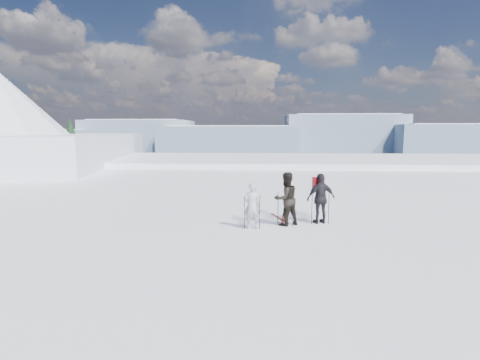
# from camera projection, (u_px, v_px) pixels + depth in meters

# --- Properties ---
(lake_basin) EXTENTS (820.00, 820.00, 71.62)m
(lake_basin) POSITION_uv_depth(u_px,v_px,m) (268.00, 221.00, 41.28)
(lake_basin) COLOR white
(lake_basin) RESTS_ON ground
(far_mountain_range) EXTENTS (770.00, 110.00, 53.00)m
(far_mountain_range) POSITION_uv_depth(u_px,v_px,m) (287.00, 139.00, 459.97)
(far_mountain_range) COLOR slate
(far_mountain_range) RESTS_ON ground
(near_ridge) EXTENTS (31.37, 35.68, 25.62)m
(near_ridge) POSITION_uv_depth(u_px,v_px,m) (31.00, 192.00, 41.79)
(near_ridge) COLOR white
(near_ridge) RESTS_ON ground
(skier_grey) EXTENTS (0.63, 0.46, 1.62)m
(skier_grey) POSITION_uv_depth(u_px,v_px,m) (252.00, 206.00, 12.98)
(skier_grey) COLOR #A0A7AE
(skier_grey) RESTS_ON ground
(skier_dark) EXTENTS (1.18, 1.10, 1.93)m
(skier_dark) POSITION_uv_depth(u_px,v_px,m) (286.00, 199.00, 13.43)
(skier_dark) COLOR black
(skier_dark) RESTS_ON ground
(skier_pack) EXTENTS (1.17, 0.75, 1.86)m
(skier_pack) POSITION_uv_depth(u_px,v_px,m) (321.00, 198.00, 13.73)
(skier_pack) COLOR black
(skier_pack) RESTS_ON ground
(backpack) EXTENTS (0.44, 0.33, 0.53)m
(backpack) POSITION_uv_depth(u_px,v_px,m) (319.00, 166.00, 13.81)
(backpack) COLOR red
(backpack) RESTS_ON skier_pack
(ski_poles) EXTENTS (3.07, 0.92, 1.31)m
(ski_poles) POSITION_uv_depth(u_px,v_px,m) (288.00, 209.00, 13.36)
(ski_poles) COLOR black
(ski_poles) RESTS_ON ground
(skis_loose) EXTENTS (0.64, 1.70, 0.03)m
(skis_loose) POSITION_uv_depth(u_px,v_px,m) (281.00, 218.00, 14.53)
(skis_loose) COLOR black
(skis_loose) RESTS_ON ground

